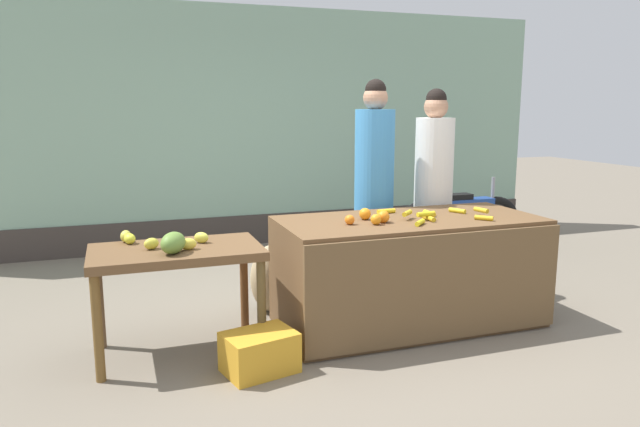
{
  "coord_description": "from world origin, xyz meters",
  "views": [
    {
      "loc": [
        -1.61,
        -3.93,
        1.68
      ],
      "look_at": [
        -0.18,
        0.15,
        0.88
      ],
      "focal_mm": 33.15,
      "sensor_mm": 36.0,
      "label": 1
    }
  ],
  "objects_px": {
    "vendor_woman_blue_shirt": "(374,189)",
    "produce_crate": "(260,352)",
    "vendor_woman_white_shirt": "(433,192)",
    "parked_motorcycle": "(459,220)",
    "produce_sack": "(272,278)"
  },
  "relations": [
    {
      "from": "vendor_woman_blue_shirt",
      "to": "produce_crate",
      "type": "relative_size",
      "value": 4.31
    },
    {
      "from": "vendor_woman_white_shirt",
      "to": "produce_crate",
      "type": "xyz_separation_m",
      "value": [
        -1.87,
        -1.12,
        -0.79
      ]
    },
    {
      "from": "vendor_woman_blue_shirt",
      "to": "produce_crate",
      "type": "bearing_deg",
      "value": -138.39
    },
    {
      "from": "vendor_woman_white_shirt",
      "to": "produce_crate",
      "type": "relative_size",
      "value": 4.14
    },
    {
      "from": "vendor_woman_white_shirt",
      "to": "parked_motorcycle",
      "type": "relative_size",
      "value": 1.14
    },
    {
      "from": "vendor_woman_white_shirt",
      "to": "produce_sack",
      "type": "relative_size",
      "value": 3.27
    },
    {
      "from": "vendor_woman_blue_shirt",
      "to": "vendor_woman_white_shirt",
      "type": "distance_m",
      "value": 0.56
    },
    {
      "from": "vendor_woman_white_shirt",
      "to": "produce_sack",
      "type": "distance_m",
      "value": 1.64
    },
    {
      "from": "parked_motorcycle",
      "to": "vendor_woman_white_shirt",
      "type": "bearing_deg",
      "value": -132.39
    },
    {
      "from": "produce_crate",
      "to": "vendor_woman_blue_shirt",
      "type": "bearing_deg",
      "value": 41.61
    },
    {
      "from": "vendor_woman_blue_shirt",
      "to": "parked_motorcycle",
      "type": "distance_m",
      "value": 1.9
    },
    {
      "from": "parked_motorcycle",
      "to": "produce_sack",
      "type": "xyz_separation_m",
      "value": [
        -2.46,
        -1.09,
        -0.12
      ]
    },
    {
      "from": "vendor_woman_blue_shirt",
      "to": "produce_crate",
      "type": "xyz_separation_m",
      "value": [
        -1.31,
        -1.17,
        -0.83
      ]
    },
    {
      "from": "parked_motorcycle",
      "to": "produce_sack",
      "type": "height_order",
      "value": "parked_motorcycle"
    },
    {
      "from": "parked_motorcycle",
      "to": "produce_crate",
      "type": "bearing_deg",
      "value": -142.52
    }
  ]
}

